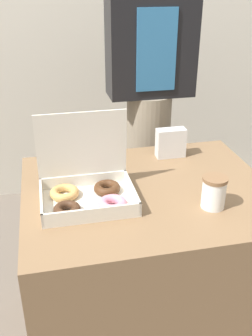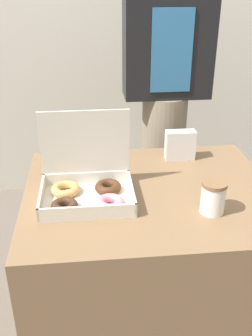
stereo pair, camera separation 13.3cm
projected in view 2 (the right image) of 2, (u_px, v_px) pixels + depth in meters
ground_plane at (145, 330)px, 1.75m from camera, size 14.00×14.00×0.00m
table at (147, 267)px, 1.59m from camera, size 0.91×0.74×0.72m
donut_box at (87, 186)px, 1.36m from camera, size 0.32×0.25×0.29m
coffee_cup at (213, 197)px, 1.27m from camera, size 0.08×0.08×0.11m
napkin_holder at (180, 145)px, 1.63m from camera, size 0.12×0.05×0.12m
person_customer at (166, 91)px, 1.90m from camera, size 0.40×0.22×1.67m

